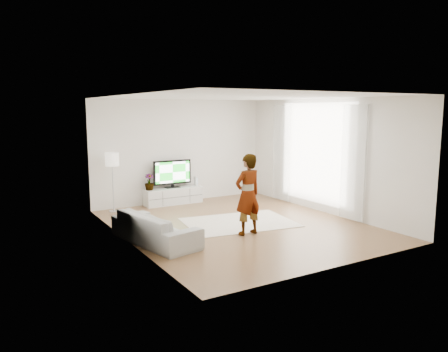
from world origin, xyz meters
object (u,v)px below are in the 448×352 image
rug (239,222)px  player (248,194)px  television (172,173)px  floor_lamp (112,162)px  media_console (173,196)px  sofa (155,228)px

rug → player: bearing=-112.4°
television → player: (0.10, -3.50, -0.01)m
floor_lamp → media_console: bearing=2.3°
television → media_console: bearing=-90.0°
media_console → rug: media_console is taller
rug → sofa: (-2.19, -0.44, 0.29)m
television → player: player is taller
media_console → rug: bearing=-79.7°
media_console → sofa: size_ratio=0.79×
sofa → player: bearing=-115.8°
player → rug: bearing=-117.6°
television → sofa: 3.54m
media_console → player: (0.10, -3.47, 0.61)m
rug → player: size_ratio=1.45×
player → media_console: bearing=-93.5°
media_console → television: 0.63m
sofa → floor_lamp: floor_lamp is taller
rug → player: (-0.37, -0.89, 0.83)m
television → player: 3.50m
rug → sofa: size_ratio=1.19×
rug → floor_lamp: 3.52m
television → sofa: television is taller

